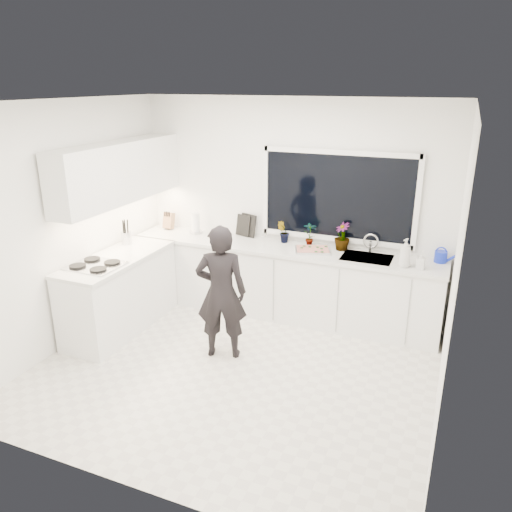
% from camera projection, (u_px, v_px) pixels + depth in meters
% --- Properties ---
extents(floor, '(4.00, 3.50, 0.02)m').
position_uv_depth(floor, '(234.00, 370.00, 5.25)').
color(floor, beige).
rests_on(floor, ground).
extents(wall_back, '(4.00, 0.02, 2.70)m').
position_uv_depth(wall_back, '(291.00, 207.00, 6.33)').
color(wall_back, white).
rests_on(wall_back, ground).
extents(wall_left, '(0.02, 3.50, 2.70)m').
position_uv_depth(wall_left, '(68.00, 226.00, 5.52)').
color(wall_left, white).
rests_on(wall_left, ground).
extents(wall_right, '(0.02, 3.50, 2.70)m').
position_uv_depth(wall_right, '(455.00, 278.00, 4.07)').
color(wall_right, white).
rests_on(wall_right, ground).
extents(ceiling, '(4.00, 3.50, 0.02)m').
position_uv_depth(ceiling, '(230.00, 100.00, 4.34)').
color(ceiling, white).
rests_on(ceiling, wall_back).
extents(window, '(1.80, 0.02, 1.00)m').
position_uv_depth(window, '(338.00, 196.00, 6.01)').
color(window, black).
rests_on(window, wall_back).
extents(base_cabinets_back, '(3.92, 0.58, 0.88)m').
position_uv_depth(base_cabinets_back, '(281.00, 282.00, 6.36)').
color(base_cabinets_back, white).
rests_on(base_cabinets_back, floor).
extents(base_cabinets_left, '(0.58, 1.60, 0.88)m').
position_uv_depth(base_cabinets_left, '(120.00, 294.00, 6.00)').
color(base_cabinets_left, white).
rests_on(base_cabinets_left, floor).
extents(countertop_back, '(3.94, 0.62, 0.04)m').
position_uv_depth(countertop_back, '(282.00, 248.00, 6.20)').
color(countertop_back, silver).
rests_on(countertop_back, base_cabinets_back).
extents(countertop_left, '(0.62, 1.60, 0.04)m').
position_uv_depth(countertop_left, '(117.00, 258.00, 5.85)').
color(countertop_left, silver).
rests_on(countertop_left, base_cabinets_left).
extents(upper_cabinets, '(0.34, 2.10, 0.70)m').
position_uv_depth(upper_cabinets, '(119.00, 172.00, 5.88)').
color(upper_cabinets, white).
rests_on(upper_cabinets, wall_left).
extents(sink, '(0.58, 0.42, 0.14)m').
position_uv_depth(sink, '(366.00, 261.00, 5.84)').
color(sink, silver).
rests_on(sink, countertop_back).
extents(faucet, '(0.03, 0.03, 0.22)m').
position_uv_depth(faucet, '(371.00, 244.00, 5.96)').
color(faucet, silver).
rests_on(faucet, countertop_back).
extents(stovetop, '(0.56, 0.48, 0.03)m').
position_uv_depth(stovetop, '(95.00, 265.00, 5.54)').
color(stovetop, black).
rests_on(stovetop, countertop_left).
extents(person, '(0.63, 0.51, 1.49)m').
position_uv_depth(person, '(221.00, 292.00, 5.30)').
color(person, black).
rests_on(person, floor).
extents(pizza_tray, '(0.50, 0.43, 0.03)m').
position_uv_depth(pizza_tray, '(313.00, 250.00, 6.02)').
color(pizza_tray, silver).
rests_on(pizza_tray, countertop_back).
extents(pizza, '(0.45, 0.39, 0.01)m').
position_uv_depth(pizza, '(313.00, 249.00, 6.02)').
color(pizza, red).
rests_on(pizza, pizza_tray).
extents(watering_can, '(0.15, 0.15, 0.13)m').
position_uv_depth(watering_can, '(441.00, 257.00, 5.65)').
color(watering_can, '#1429C2').
rests_on(watering_can, countertop_back).
extents(paper_towel_roll, '(0.14, 0.14, 0.26)m').
position_uv_depth(paper_towel_roll, '(196.00, 224.00, 6.70)').
color(paper_towel_roll, white).
rests_on(paper_towel_roll, countertop_back).
extents(knife_block, '(0.13, 0.10, 0.22)m').
position_uv_depth(knife_block, '(169.00, 221.00, 6.90)').
color(knife_block, '#A2784B').
rests_on(knife_block, countertop_back).
extents(utensil_crock, '(0.15, 0.15, 0.16)m').
position_uv_depth(utensil_crock, '(126.00, 238.00, 6.27)').
color(utensil_crock, silver).
rests_on(utensil_crock, countertop_left).
extents(picture_frame_large, '(0.22, 0.08, 0.28)m').
position_uv_depth(picture_frame_large, '(243.00, 225.00, 6.59)').
color(picture_frame_large, black).
rests_on(picture_frame_large, countertop_back).
extents(picture_frame_small, '(0.24, 0.10, 0.30)m').
position_uv_depth(picture_frame_small, '(248.00, 225.00, 6.56)').
color(picture_frame_small, black).
rests_on(picture_frame_small, countertop_back).
extents(herb_plants, '(0.99, 0.27, 0.34)m').
position_uv_depth(herb_plants, '(321.00, 235.00, 6.12)').
color(herb_plants, '#26662D').
rests_on(herb_plants, countertop_back).
extents(soap_bottles, '(0.30, 0.16, 0.32)m').
position_uv_depth(soap_bottles, '(409.00, 255.00, 5.47)').
color(soap_bottles, '#D8BF66').
rests_on(soap_bottles, countertop_back).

